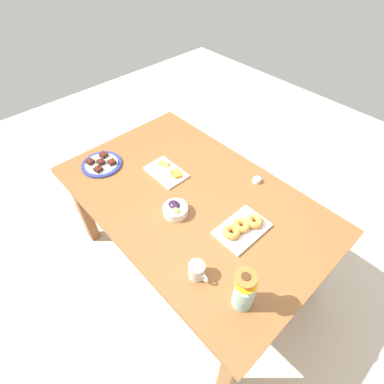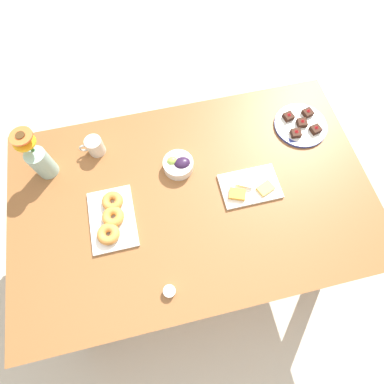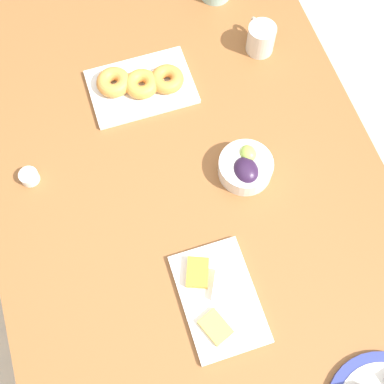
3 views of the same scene
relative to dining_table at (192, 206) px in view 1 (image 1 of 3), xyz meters
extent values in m
plane|color=beige|center=(0.00, 0.00, -0.65)|extent=(6.00, 6.00, 0.00)
cube|color=brown|center=(0.00, 0.00, 0.07)|extent=(1.60, 1.00, 0.04)
cube|color=brown|center=(-0.72, -0.42, -0.30)|extent=(0.07, 0.07, 0.70)
cube|color=brown|center=(0.72, -0.42, -0.30)|extent=(0.07, 0.07, 0.70)
cube|color=brown|center=(-0.72, 0.42, -0.30)|extent=(0.07, 0.07, 0.70)
cube|color=brown|center=(0.72, 0.42, -0.30)|extent=(0.07, 0.07, 0.70)
cylinder|color=beige|center=(0.38, -0.32, 0.13)|extent=(0.08, 0.08, 0.09)
cylinder|color=brown|center=(0.38, -0.32, 0.17)|extent=(0.07, 0.07, 0.00)
torus|color=beige|center=(0.43, -0.32, 0.13)|extent=(0.05, 0.01, 0.05)
cylinder|color=white|center=(0.03, -0.15, 0.11)|extent=(0.14, 0.14, 0.05)
ellipsoid|color=#2D1938|center=(0.01, -0.14, 0.13)|extent=(0.08, 0.06, 0.04)
ellipsoid|color=#9EC14C|center=(0.05, -0.16, 0.13)|extent=(0.05, 0.04, 0.04)
cube|color=white|center=(-0.26, 0.02, 0.09)|extent=(0.26, 0.17, 0.01)
cube|color=#EFB74C|center=(-0.32, 0.05, 0.11)|extent=(0.08, 0.07, 0.01)
cube|color=white|center=(-0.24, 0.00, 0.11)|extent=(0.09, 0.08, 0.02)
cube|color=orange|center=(-0.19, 0.05, 0.11)|extent=(0.08, 0.07, 0.02)
cube|color=white|center=(0.36, 0.03, 0.09)|extent=(0.19, 0.28, 0.01)
torus|color=#D28539|center=(0.34, -0.04, 0.12)|extent=(0.11, 0.11, 0.04)
torus|color=orange|center=(0.35, 0.03, 0.12)|extent=(0.12, 0.12, 0.04)
torus|color=#D4893D|center=(0.37, 0.10, 0.12)|extent=(0.13, 0.13, 0.04)
cylinder|color=white|center=(0.18, 0.37, 0.10)|extent=(0.05, 0.05, 0.03)
cylinder|color=#C68923|center=(0.18, 0.37, 0.11)|extent=(0.04, 0.04, 0.01)
cylinder|color=navy|center=(-0.60, -0.24, 0.09)|extent=(0.26, 0.26, 0.01)
cylinder|color=white|center=(-0.60, -0.24, 0.09)|extent=(0.21, 0.21, 0.01)
cube|color=#381E14|center=(-0.65, -0.19, 0.11)|extent=(0.05, 0.05, 0.02)
cone|color=red|center=(-0.65, -0.19, 0.13)|extent=(0.02, 0.02, 0.01)
cube|color=#381E14|center=(-0.55, -0.19, 0.11)|extent=(0.05, 0.05, 0.02)
cone|color=red|center=(-0.55, -0.19, 0.13)|extent=(0.02, 0.02, 0.01)
cube|color=#381E14|center=(-0.65, -0.29, 0.11)|extent=(0.05, 0.05, 0.02)
cone|color=red|center=(-0.65, -0.29, 0.13)|extent=(0.02, 0.02, 0.01)
cube|color=#381E14|center=(-0.55, -0.29, 0.11)|extent=(0.05, 0.05, 0.02)
cone|color=red|center=(-0.55, -0.29, 0.13)|extent=(0.02, 0.02, 0.01)
cube|color=#381E14|center=(-0.60, -0.24, 0.11)|extent=(0.05, 0.05, 0.02)
cone|color=red|center=(-0.60, -0.24, 0.13)|extent=(0.02, 0.02, 0.01)
cylinder|color=#99C1B7|center=(0.61, -0.27, 0.16)|extent=(0.09, 0.09, 0.15)
cylinder|color=#3D702D|center=(0.61, -0.29, 0.28)|extent=(0.01, 0.01, 0.10)
cylinder|color=orange|center=(0.61, -0.29, 0.34)|extent=(0.09, 0.09, 0.01)
cylinder|color=#472D14|center=(0.61, -0.29, 0.34)|extent=(0.04, 0.04, 0.01)
cylinder|color=#3D702D|center=(0.62, -0.29, 0.26)|extent=(0.01, 0.01, 0.06)
cylinder|color=yellow|center=(0.62, -0.29, 0.30)|extent=(0.09, 0.09, 0.01)
cylinder|color=#472D14|center=(0.62, -0.29, 0.30)|extent=(0.04, 0.04, 0.01)
camera|label=1|loc=(0.87, -0.81, 1.37)|focal=28.00mm
camera|label=2|loc=(0.12, 0.50, 1.31)|focal=28.00mm
camera|label=3|loc=(-0.49, 0.16, 1.32)|focal=50.00mm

